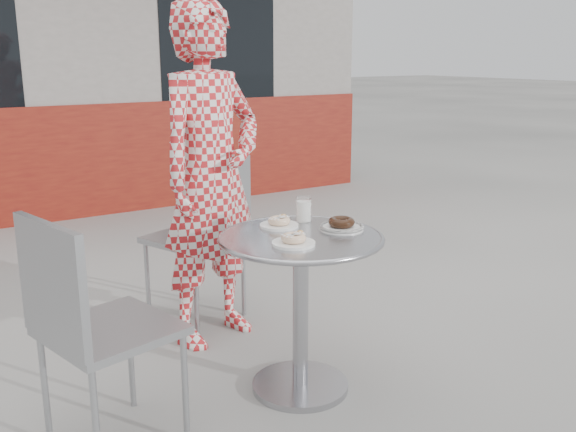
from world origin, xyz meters
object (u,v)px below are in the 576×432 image
seated_person (211,176)px  plate_near (294,240)px  plate_far (279,223)px  bistro_table (301,275)px  chair_left (111,377)px  plate_checker (341,226)px  milk_cup (304,210)px  chair_far (198,270)px

seated_person → plate_near: bearing=-109.5°
seated_person → plate_far: (0.07, -0.53, -0.13)m
bistro_table → chair_left: (-0.82, 0.03, -0.25)m
plate_near → plate_checker: size_ratio=0.88×
bistro_table → milk_cup: size_ratio=6.26×
seated_person → plate_near: size_ratio=9.81×
chair_far → plate_far: (0.05, -0.78, 0.44)m
milk_cup → bistro_table: bearing=-126.4°
chair_left → plate_checker: size_ratio=4.62×
chair_far → chair_left: chair_far is taller
plate_far → milk_cup: 0.14m
plate_checker → milk_cup: milk_cup is taller
plate_near → plate_checker: 0.31m
bistro_table → chair_left: chair_left is taller
plate_far → plate_near: bearing=-109.7°
plate_checker → chair_far: bearing=104.7°
bistro_table → milk_cup: bearing=53.6°
chair_far → plate_far: size_ratio=5.38×
plate_near → seated_person: bearing=88.1°
milk_cup → plate_checker: bearing=-72.2°
bistro_table → seated_person: size_ratio=0.41×
chair_far → chair_left: bearing=29.4°
chair_left → plate_far: bearing=-93.9°
chair_far → chair_left: 1.19m
plate_far → milk_cup: size_ratio=1.51×
chair_far → milk_cup: 0.91m
plate_far → bistro_table: bearing=-90.0°
bistro_table → seated_person: bearing=95.4°
seated_person → milk_cup: size_ratio=15.10×
plate_far → plate_checker: bearing=-41.9°
plate_near → milk_cup: (0.23, 0.28, 0.03)m
plate_checker → milk_cup: bearing=107.8°
bistro_table → plate_near: 0.23m
plate_far → plate_near: size_ratio=0.98×
bistro_table → chair_far: bearing=93.0°
plate_near → bistro_table: bearing=44.3°
plate_far → milk_cup: milk_cup is taller
plate_near → milk_cup: size_ratio=1.54×
chair_left → plate_near: 0.85m
seated_person → chair_left: bearing=-155.6°
chair_left → seated_person: size_ratio=0.53×
bistro_table → plate_checker: plate_checker is taller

